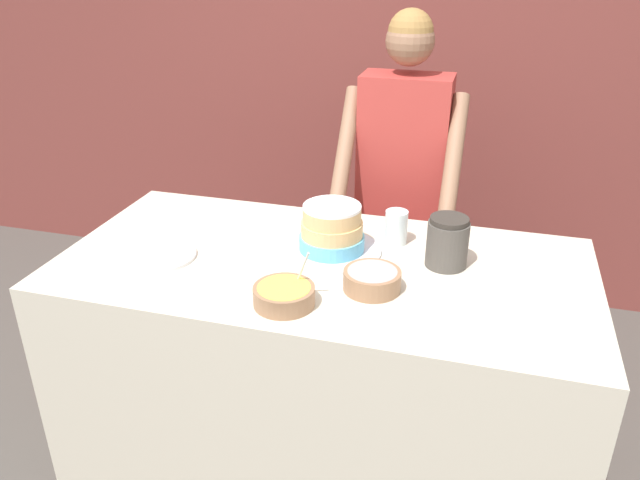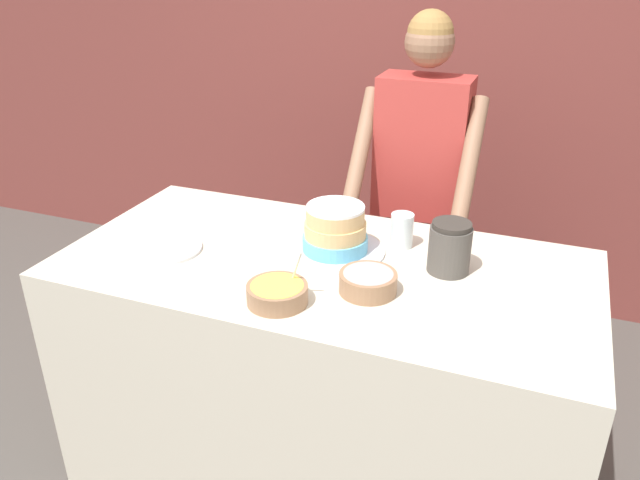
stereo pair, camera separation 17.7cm
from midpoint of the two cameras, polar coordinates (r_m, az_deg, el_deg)
wall_back at (r=3.58m, az=11.68°, el=14.76°), size 10.00×0.05×2.60m
counter at (r=2.42m, az=2.46°, el=-12.01°), size 1.84×0.90×0.94m
person_baker at (r=2.83m, az=10.91°, el=6.37°), size 0.53×0.47×1.70m
cake at (r=2.20m, az=3.71°, el=0.67°), size 0.36×0.36×0.18m
frosting_bowl_yellow at (r=1.91m, az=-1.27°, el=-4.91°), size 0.19×0.19×0.17m
frosting_bowl_pink at (r=1.98m, az=6.98°, el=-3.85°), size 0.18×0.18×0.07m
drinking_glass at (r=2.28m, az=9.72°, el=0.83°), size 0.08×0.08×0.13m
ceramic_plate at (r=2.29m, az=-11.87°, el=-0.82°), size 0.26×0.26×0.01m
stoneware_jar at (r=2.13m, az=14.13°, el=-0.72°), size 0.14×0.14×0.18m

